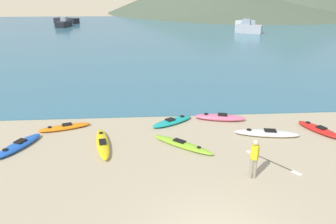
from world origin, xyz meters
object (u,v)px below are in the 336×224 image
at_px(kayak_on_sand_4, 267,133).
at_px(moored_boat_1, 64,23).
at_px(moored_boat_4, 66,21).
at_px(kayak_on_sand_5, 103,143).
at_px(kayak_on_sand_6, 19,145).
at_px(kayak_on_sand_2, 182,144).
at_px(kayak_on_sand_0, 319,129).
at_px(kayak_on_sand_7, 220,117).
at_px(moored_boat_2, 248,28).
at_px(kayak_on_sand_3, 65,127).
at_px(loose_paddle, 272,162).
at_px(kayak_on_sand_1, 172,121).
at_px(moored_boat_3, 245,24).
at_px(person_near_foreground, 254,156).

height_order(kayak_on_sand_4, moored_boat_1, moored_boat_1).
relative_size(kayak_on_sand_4, moored_boat_4, 0.62).
bearing_deg(kayak_on_sand_5, kayak_on_sand_6, 178.68).
height_order(kayak_on_sand_2, moored_boat_4, moored_boat_4).
height_order(kayak_on_sand_0, moored_boat_4, moored_boat_4).
relative_size(kayak_on_sand_7, moored_boat_2, 0.68).
xyz_separation_m(kayak_on_sand_3, moored_boat_4, (-11.62, 54.83, 0.46)).
bearing_deg(kayak_on_sand_5, loose_paddle, -15.38).
relative_size(kayak_on_sand_1, loose_paddle, 1.12).
relative_size(kayak_on_sand_4, moored_boat_3, 0.91).
xyz_separation_m(kayak_on_sand_5, kayak_on_sand_6, (-4.01, 0.09, -0.01)).
distance_m(kayak_on_sand_3, person_near_foreground, 10.31).
height_order(kayak_on_sand_2, kayak_on_sand_4, kayak_on_sand_4).
bearing_deg(moored_boat_1, kayak_on_sand_4, -66.80).
height_order(kayak_on_sand_7, person_near_foreground, person_near_foreground).
xyz_separation_m(kayak_on_sand_2, moored_boat_4, (-17.78, 57.35, 0.46)).
height_order(moored_boat_2, moored_boat_4, moored_boat_2).
bearing_deg(kayak_on_sand_6, kayak_on_sand_2, -3.14).
bearing_deg(kayak_on_sand_0, loose_paddle, -140.69).
xyz_separation_m(kayak_on_sand_7, moored_boat_1, (-19.43, 47.62, 0.51)).
xyz_separation_m(moored_boat_2, moored_boat_4, (-33.14, 17.59, -0.26)).
height_order(kayak_on_sand_0, moored_boat_3, moored_boat_3).
bearing_deg(kayak_on_sand_2, person_near_foreground, -49.34).
bearing_deg(kayak_on_sand_6, loose_paddle, -10.68).
height_order(kayak_on_sand_3, moored_boat_1, moored_boat_1).
bearing_deg(moored_boat_3, kayak_on_sand_7, -108.18).
relative_size(kayak_on_sand_2, kayak_on_sand_4, 0.87).
height_order(kayak_on_sand_0, kayak_on_sand_4, kayak_on_sand_4).
bearing_deg(moored_boat_3, kayak_on_sand_0, -101.85).
xyz_separation_m(kayak_on_sand_3, kayak_on_sand_5, (2.30, -2.18, 0.02)).
distance_m(kayak_on_sand_0, kayak_on_sand_1, 7.93).
height_order(kayak_on_sand_2, moored_boat_1, moored_boat_1).
relative_size(moored_boat_2, moored_boat_4, 0.81).
height_order(kayak_on_sand_4, moored_boat_4, moored_boat_4).
relative_size(kayak_on_sand_2, moored_boat_4, 0.54).
bearing_deg(kayak_on_sand_7, kayak_on_sand_4, -49.49).
distance_m(kayak_on_sand_5, moored_boat_2, 43.87).
bearing_deg(kayak_on_sand_0, moored_boat_4, 114.23).
bearing_deg(moored_boat_3, loose_paddle, -105.13).
bearing_deg(moored_boat_1, kayak_on_sand_5, -75.56).
bearing_deg(moored_boat_4, person_near_foreground, -71.38).
relative_size(kayak_on_sand_4, kayak_on_sand_7, 1.12).
bearing_deg(moored_boat_4, kayak_on_sand_6, -80.13).
relative_size(person_near_foreground, loose_paddle, 0.73).
xyz_separation_m(kayak_on_sand_0, kayak_on_sand_7, (-4.93, 2.00, 0.03)).
relative_size(moored_boat_1, moored_boat_3, 1.22).
distance_m(kayak_on_sand_2, kayak_on_sand_6, 7.89).
xyz_separation_m(kayak_on_sand_0, moored_boat_2, (7.88, 38.54, 0.70)).
height_order(kayak_on_sand_7, moored_boat_1, moored_boat_1).
distance_m(kayak_on_sand_0, person_near_foreground, 6.53).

